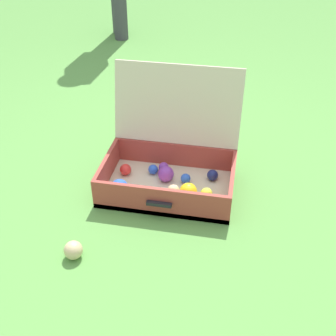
{
  "coord_description": "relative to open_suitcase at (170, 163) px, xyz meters",
  "views": [
    {
      "loc": [
        0.32,
        -1.52,
        1.26
      ],
      "look_at": [
        0.02,
        0.06,
        0.13
      ],
      "focal_mm": 45.92,
      "sensor_mm": 36.0,
      "label": 1
    }
  ],
  "objects": [
    {
      "name": "open_suitcase",
      "position": [
        0.0,
        0.0,
        0.0
      ],
      "size": [
        0.61,
        0.5,
        0.52
      ],
      "color": "beige",
      "rests_on": "ground"
    },
    {
      "name": "stray_ball_on_grass",
      "position": [
        -0.28,
        -0.54,
        -0.08
      ],
      "size": [
        0.07,
        0.07,
        0.07
      ],
      "primitive_type": "sphere",
      "color": "#D1B784",
      "rests_on": "ground"
    },
    {
      "name": "ground_plane",
      "position": [
        -0.02,
        -0.11,
        -0.12
      ],
      "size": [
        16.0,
        16.0,
        0.0
      ],
      "primitive_type": "plane",
      "color": "#569342"
    }
  ]
}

